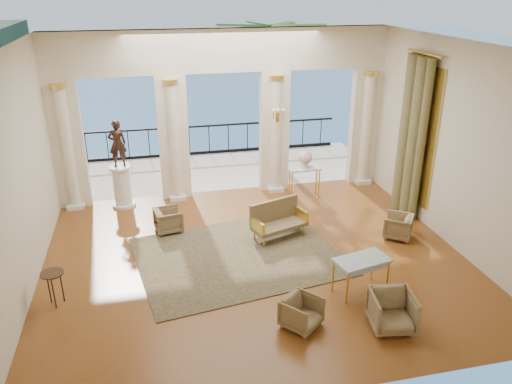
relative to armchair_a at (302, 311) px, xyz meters
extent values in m
plane|color=#49220F|center=(-0.28, 2.42, -0.31)|extent=(9.00, 9.00, 0.00)
plane|color=beige|center=(-0.28, -1.58, 1.94)|extent=(9.00, 0.00, 9.00)
plane|color=beige|center=(-4.78, 2.42, 1.94)|extent=(0.00, 8.00, 8.00)
plane|color=beige|center=(4.22, 2.42, 1.94)|extent=(0.00, 8.00, 8.00)
plane|color=white|center=(-0.28, 2.42, 4.19)|extent=(9.00, 9.00, 0.00)
cube|color=beige|center=(-0.28, 6.27, 3.64)|extent=(9.00, 0.30, 1.10)
cube|color=beige|center=(-4.38, 6.27, 1.39)|extent=(0.80, 0.30, 3.40)
cylinder|color=beige|center=(-4.38, 6.09, 1.29)|extent=(0.28, 0.28, 3.20)
cylinder|color=gold|center=(-4.38, 6.09, 2.94)|extent=(0.40, 0.40, 0.12)
cube|color=silver|center=(-4.38, 6.09, -0.25)|extent=(0.45, 0.45, 0.12)
cube|color=beige|center=(-1.68, 6.27, 1.39)|extent=(0.80, 0.30, 3.40)
cylinder|color=beige|center=(-1.68, 6.09, 1.29)|extent=(0.28, 0.28, 3.20)
cylinder|color=gold|center=(-1.68, 6.09, 2.94)|extent=(0.40, 0.40, 0.12)
cube|color=silver|center=(-1.68, 6.09, -0.25)|extent=(0.45, 0.45, 0.12)
cube|color=beige|center=(1.12, 6.27, 1.39)|extent=(0.80, 0.30, 3.40)
cylinder|color=beige|center=(1.12, 6.09, 1.29)|extent=(0.28, 0.28, 3.20)
cylinder|color=gold|center=(1.12, 6.09, 2.94)|extent=(0.40, 0.40, 0.12)
cube|color=silver|center=(1.12, 6.09, -0.25)|extent=(0.45, 0.45, 0.12)
cube|color=beige|center=(3.82, 6.27, 1.39)|extent=(0.80, 0.30, 3.40)
cylinder|color=beige|center=(3.82, 6.09, 1.29)|extent=(0.28, 0.28, 3.20)
cylinder|color=gold|center=(3.82, 6.09, 2.94)|extent=(0.40, 0.40, 0.12)
cube|color=silver|center=(3.82, 6.09, -0.25)|extent=(0.45, 0.45, 0.12)
cube|color=beige|center=(-0.28, 8.22, -0.36)|extent=(10.00, 3.60, 0.10)
cube|color=black|center=(-0.28, 9.82, 0.69)|extent=(9.00, 0.06, 0.06)
cube|color=black|center=(-0.28, 9.82, -0.26)|extent=(9.00, 0.06, 0.10)
cylinder|color=black|center=(-0.28, 9.82, 0.19)|extent=(0.03, 0.03, 1.00)
cylinder|color=black|center=(-4.38, 9.82, 0.19)|extent=(0.03, 0.03, 1.00)
cylinder|color=black|center=(3.82, 9.82, 0.19)|extent=(0.03, 0.03, 1.00)
cylinder|color=#4C3823|center=(1.72, 9.02, 1.79)|extent=(0.20, 0.20, 4.20)
plane|color=#2B5C8F|center=(-0.28, 62.42, -6.31)|extent=(160.00, 160.00, 0.00)
cylinder|color=brown|center=(4.02, 3.47, 1.69)|extent=(0.26, 0.26, 4.00)
cylinder|color=brown|center=(3.98, 3.92, 1.69)|extent=(0.32, 0.32, 4.00)
cylinder|color=brown|center=(4.02, 4.37, 1.69)|extent=(0.26, 0.26, 4.00)
cylinder|color=gold|center=(4.07, 3.92, 3.74)|extent=(0.08, 1.40, 0.08)
cube|color=gold|center=(4.19, 3.92, 1.79)|extent=(0.04, 1.60, 3.40)
cube|color=gold|center=(1.12, 5.95, 1.89)|extent=(0.10, 0.04, 0.25)
cylinder|color=gold|center=(0.98, 5.87, 1.99)|extent=(0.02, 0.02, 0.22)
cylinder|color=gold|center=(1.12, 5.87, 1.99)|extent=(0.02, 0.02, 0.22)
cylinder|color=gold|center=(1.26, 5.87, 1.99)|extent=(0.02, 0.02, 0.22)
cube|color=#2D2F16|center=(-0.63, 2.60, -0.30)|extent=(4.77, 3.97, 0.02)
imported|color=#43331E|center=(0.00, 0.00, 0.00)|extent=(0.83, 0.82, 0.62)
imported|color=#43331E|center=(1.51, -0.38, 0.06)|extent=(0.82, 0.79, 0.75)
imported|color=#43331E|center=(3.20, 2.66, 0.00)|extent=(0.82, 0.82, 0.63)
imported|color=#43331E|center=(-2.03, 4.18, 0.00)|extent=(0.67, 0.70, 0.63)
cube|color=#43331E|center=(0.49, 3.28, -0.02)|extent=(1.41, 0.93, 0.10)
cube|color=#43331E|center=(0.41, 3.52, 0.29)|extent=(1.26, 0.49, 0.53)
cube|color=gold|center=(-0.09, 3.08, 0.15)|extent=(0.24, 0.53, 0.25)
cube|color=gold|center=(1.07, 3.48, 0.15)|extent=(0.24, 0.53, 0.25)
cylinder|color=gold|center=(0.03, 2.90, -0.19)|extent=(0.05, 0.05, 0.24)
cylinder|color=gold|center=(1.09, 3.26, -0.19)|extent=(0.05, 0.05, 0.24)
cylinder|color=gold|center=(-0.11, 3.30, -0.19)|extent=(0.05, 0.05, 0.24)
cylinder|color=gold|center=(0.95, 3.66, -0.19)|extent=(0.05, 0.05, 0.24)
cube|color=#8CA5B0|center=(1.44, 0.79, 0.38)|extent=(1.14, 0.78, 0.05)
cylinder|color=gold|center=(1.03, 0.45, 0.02)|extent=(0.04, 0.04, 0.66)
cylinder|color=gold|center=(1.95, 0.66, 0.02)|extent=(0.04, 0.04, 0.66)
cylinder|color=gold|center=(0.92, 0.91, 0.02)|extent=(0.04, 0.04, 0.66)
cylinder|color=gold|center=(1.84, 1.12, 0.02)|extent=(0.04, 0.04, 0.66)
cylinder|color=silver|center=(-3.13, 5.92, -0.27)|extent=(0.62, 0.62, 0.08)
cylinder|color=silver|center=(-3.13, 5.92, 0.26)|extent=(0.46, 0.46, 0.99)
cylinder|color=silver|center=(-3.13, 5.92, 0.80)|extent=(0.58, 0.58, 0.06)
imported|color=#311E16|center=(-3.13, 5.92, 1.44)|extent=(0.50, 0.37, 1.23)
cube|color=silver|center=(1.80, 5.47, 0.51)|extent=(0.91, 0.41, 0.05)
cylinder|color=gold|center=(1.41, 5.32, 0.09)|extent=(0.04, 0.04, 0.80)
cylinder|color=gold|center=(2.20, 5.38, 0.09)|extent=(0.04, 0.04, 0.80)
cylinder|color=gold|center=(1.39, 5.57, 0.09)|extent=(0.04, 0.04, 0.80)
cylinder|color=gold|center=(2.18, 5.62, 0.09)|extent=(0.04, 0.04, 0.80)
cylinder|color=silver|center=(1.80, 5.47, 0.65)|extent=(0.19, 0.19, 0.23)
sphere|color=#E1A2A3|center=(1.80, 5.47, 0.84)|extent=(0.37, 0.37, 0.37)
cylinder|color=black|center=(-4.28, 1.63, 0.36)|extent=(0.42, 0.42, 0.03)
cylinder|color=black|center=(-4.16, 1.70, 0.02)|extent=(0.03, 0.03, 0.65)
cylinder|color=black|center=(-4.39, 1.70, 0.02)|extent=(0.03, 0.03, 0.65)
cylinder|color=black|center=(-4.28, 1.50, 0.02)|extent=(0.03, 0.03, 0.65)
camera|label=1|loc=(-2.35, -6.81, 5.29)|focal=35.00mm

